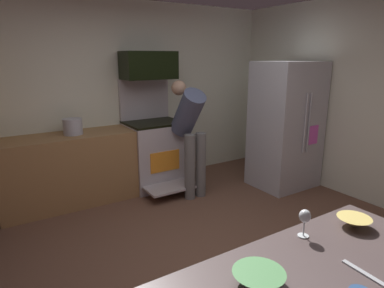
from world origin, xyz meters
name	(u,v)px	position (x,y,z in m)	size (l,w,h in m)	color
ground_plane	(208,260)	(0.00, 0.00, -0.01)	(5.20, 4.80, 0.02)	brown
wall_back	(113,96)	(0.00, 2.34, 1.30)	(5.20, 0.12, 2.60)	silver
wall_right	(377,102)	(2.54, 0.00, 1.30)	(0.12, 4.80, 2.60)	silver
lower_cabinet_run	(58,172)	(-0.90, 1.98, 0.45)	(2.40, 0.60, 0.90)	#996F44
oven_range	(154,151)	(0.43, 1.97, 0.51)	(0.76, 1.02, 1.54)	#BBB3B9
microwave	(149,65)	(0.43, 2.06, 1.72)	(0.74, 0.38, 0.38)	black
refrigerator	(286,125)	(2.03, 0.97, 0.89)	(0.86, 0.73, 1.78)	silver
person_cook	(190,129)	(0.69, 1.41, 0.91)	(0.31, 0.64, 1.53)	slate
mixing_bowl_large	(259,278)	(-0.71, -1.37, 0.93)	(0.23, 0.23, 0.06)	#579959
mixing_bowl_prep	(354,222)	(0.10, -1.29, 0.93)	(0.19, 0.19, 0.06)	#E9CE6B
wine_glass_extra	(305,218)	(-0.23, -1.20, 1.01)	(0.06, 0.06, 0.16)	silver
knife_chef	(372,278)	(-0.26, -1.61, 0.90)	(0.29, 0.02, 0.01)	#B7BABF
stock_pot	(73,127)	(-0.67, 1.98, 1.00)	(0.23, 0.23, 0.20)	#B2B6C5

